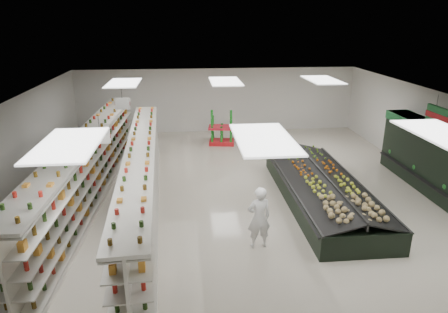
{
  "coord_description": "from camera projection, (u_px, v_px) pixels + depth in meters",
  "views": [
    {
      "loc": [
        -1.63,
        -11.95,
        5.58
      ],
      "look_at": [
        -0.39,
        0.61,
        1.17
      ],
      "focal_mm": 32.0,
      "sensor_mm": 36.0,
      "label": 1
    }
  ],
  "objects": [
    {
      "name": "floor",
      "position": [
        237.0,
        195.0,
        13.22
      ],
      "size": [
        16.0,
        16.0,
        0.0
      ],
      "primitive_type": "plane",
      "color": "beige",
      "rests_on": "ground"
    },
    {
      "name": "ceiling",
      "position": [
        239.0,
        100.0,
        12.16
      ],
      "size": [
        14.0,
        16.0,
        0.02
      ],
      "primitive_type": "cube",
      "color": "white",
      "rests_on": "wall_back"
    },
    {
      "name": "wall_back",
      "position": [
        217.0,
        100.0,
        20.21
      ],
      "size": [
        14.0,
        0.02,
        3.2
      ],
      "primitive_type": "cube",
      "color": "silver",
      "rests_on": "floor"
    },
    {
      "name": "wall_left",
      "position": [
        8.0,
        157.0,
        12.04
      ],
      "size": [
        0.02,
        16.0,
        3.2
      ],
      "primitive_type": "cube",
      "color": "silver",
      "rests_on": "floor"
    },
    {
      "name": "wall_right",
      "position": [
        445.0,
        143.0,
        13.34
      ],
      "size": [
        0.02,
        16.0,
        3.2
      ],
      "primitive_type": "cube",
      "color": "silver",
      "rests_on": "floor"
    },
    {
      "name": "aisle_sign_near",
      "position": [
        100.0,
        136.0,
        10.08
      ],
      "size": [
        0.52,
        0.06,
        0.75
      ],
      "color": "white",
      "rests_on": "ceiling"
    },
    {
      "name": "aisle_sign_far",
      "position": [
        122.0,
        104.0,
        13.84
      ],
      "size": [
        0.52,
        0.06,
        0.75
      ],
      "color": "white",
      "rests_on": "ceiling"
    },
    {
      "name": "gondola_left",
      "position": [
        89.0,
        170.0,
        12.82
      ],
      "size": [
        1.32,
        11.99,
        2.07
      ],
      "rotation": [
        0.0,
        0.0,
        -0.04
      ],
      "color": "white",
      "rests_on": "floor"
    },
    {
      "name": "gondola_center",
      "position": [
        143.0,
        181.0,
        12.03
      ],
      "size": [
        1.43,
        11.4,
        1.97
      ],
      "rotation": [
        0.0,
        0.0,
        0.05
      ],
      "color": "white",
      "rests_on": "floor"
    },
    {
      "name": "produce_island",
      "position": [
        322.0,
        188.0,
        12.66
      ],
      "size": [
        2.42,
        6.61,
        0.99
      ],
      "rotation": [
        0.0,
        0.0,
        -0.0
      ],
      "color": "black",
      "rests_on": "floor"
    },
    {
      "name": "soda_endcap",
      "position": [
        222.0,
        129.0,
        18.33
      ],
      "size": [
        1.29,
        0.96,
        1.52
      ],
      "rotation": [
        0.0,
        0.0,
        -0.14
      ],
      "color": "red",
      "rests_on": "floor"
    },
    {
      "name": "shopper_main",
      "position": [
        259.0,
        218.0,
        10.0
      ],
      "size": [
        0.66,
        0.48,
        1.66
      ],
      "primitive_type": "imported",
      "rotation": [
        0.0,
        0.0,
        3.29
      ],
      "color": "white",
      "rests_on": "floor"
    },
    {
      "name": "shopper_background",
      "position": [
        146.0,
        148.0,
        15.59
      ],
      "size": [
        0.71,
        0.84,
        1.47
      ],
      "primitive_type": "imported",
      "rotation": [
        0.0,
        0.0,
        1.12
      ],
      "color": "#94795B",
      "rests_on": "floor"
    }
  ]
}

